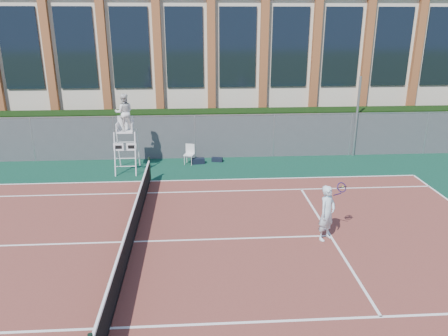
{
  "coord_description": "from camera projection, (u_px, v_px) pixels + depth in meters",
  "views": [
    {
      "loc": [
        2.11,
        -12.54,
        6.77
      ],
      "look_at": [
        3.1,
        3.0,
        1.42
      ],
      "focal_mm": 35.0,
      "sensor_mm": 36.0,
      "label": 1
    }
  ],
  "objects": [
    {
      "name": "tennis_net",
      "position": [
        132.0,
        227.0,
        13.73
      ],
      "size": [
        0.1,
        11.3,
        1.1
      ],
      "color": "black",
      "rests_on": "ground"
    },
    {
      "name": "plastic_chair",
      "position": [
        190.0,
        152.0,
        21.31
      ],
      "size": [
        0.56,
        0.56,
        0.97
      ],
      "color": "silver",
      "rests_on": "apron"
    },
    {
      "name": "apron",
      "position": [
        137.0,
        228.0,
        14.85
      ],
      "size": [
        36.0,
        20.0,
        0.01
      ],
      "primitive_type": "cube",
      "color": "#0C3523",
      "rests_on": "ground"
    },
    {
      "name": "steel_pole",
      "position": [
        357.0,
        117.0,
        22.07
      ],
      "size": [
        0.12,
        0.12,
        4.08
      ],
      "primitive_type": "cylinder",
      "color": "#9EA0A5",
      "rests_on": "ground"
    },
    {
      "name": "ground",
      "position": [
        133.0,
        243.0,
        13.91
      ],
      "size": [
        120.0,
        120.0,
        0.0
      ],
      "primitive_type": "plane",
      "color": "#233814"
    },
    {
      "name": "hedge",
      "position": [
        157.0,
        132.0,
        22.99
      ],
      "size": [
        40.0,
        1.4,
        2.2
      ],
      "primitive_type": "cube",
      "color": "black",
      "rests_on": "ground"
    },
    {
      "name": "sports_bag_near",
      "position": [
        198.0,
        161.0,
        21.39
      ],
      "size": [
        0.68,
        0.36,
        0.28
      ],
      "primitive_type": "cube",
      "rotation": [
        0.0,
        0.0,
        0.17
      ],
      "color": "black",
      "rests_on": "apron"
    },
    {
      "name": "tennis_court",
      "position": [
        133.0,
        242.0,
        13.9
      ],
      "size": [
        23.77,
        10.97,
        0.02
      ],
      "primitive_type": "cube",
      "color": "brown",
      "rests_on": "apron"
    },
    {
      "name": "fence",
      "position": [
        155.0,
        138.0,
        21.86
      ],
      "size": [
        40.0,
        0.06,
        2.2
      ],
      "primitive_type": null,
      "color": "#595E60",
      "rests_on": "ground"
    },
    {
      "name": "building",
      "position": [
        164.0,
        59.0,
        29.5
      ],
      "size": [
        45.0,
        10.6,
        8.22
      ],
      "color": "beige",
      "rests_on": "ground"
    },
    {
      "name": "sports_bag_far",
      "position": [
        217.0,
        160.0,
        21.72
      ],
      "size": [
        0.57,
        0.35,
        0.21
      ],
      "primitive_type": "cube",
      "rotation": [
        0.0,
        0.0,
        -0.23
      ],
      "color": "black",
      "rests_on": "apron"
    },
    {
      "name": "tennis_player",
      "position": [
        327.0,
        213.0,
        13.8
      ],
      "size": [
        1.07,
        0.83,
        1.83
      ],
      "color": "silver",
      "rests_on": "tennis_court"
    },
    {
      "name": "umpire_chair",
      "position": [
        124.0,
        114.0,
        19.62
      ],
      "size": [
        1.02,
        1.57,
        3.66
      ],
      "color": "white",
      "rests_on": "ground"
    }
  ]
}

